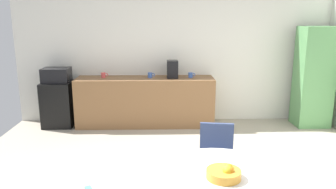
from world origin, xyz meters
TOP-DOWN VIEW (x-y plane):
  - wall_back at (0.00, 3.00)m, footprint 6.00×0.10m
  - counter_block at (-0.55, 2.65)m, footprint 2.53×0.60m
  - mini_fridge at (-2.17, 2.65)m, footprint 0.54×0.54m
  - microwave at (-2.17, 2.65)m, footprint 0.48×0.38m
  - locker_cabinet at (2.55, 2.55)m, footprint 0.60×0.50m
  - round_table at (0.22, -0.87)m, footprint 1.09×1.09m
  - chair_navy at (0.35, 0.09)m, footprint 0.47×0.47m
  - fruit_bowl at (0.23, -0.95)m, footprint 0.28×0.28m
  - mug_white at (0.29, 2.66)m, footprint 0.13×0.08m
  - mug_green at (-0.45, 2.67)m, footprint 0.13×0.08m
  - mug_red at (-1.32, 2.70)m, footprint 0.13×0.08m
  - coffee_maker at (-0.05, 2.65)m, footprint 0.20×0.24m

SIDE VIEW (x-z plane):
  - mini_fridge at x=-2.17m, z-range 0.00..0.83m
  - counter_block at x=-0.55m, z-range 0.00..0.90m
  - chair_navy at x=0.35m, z-range 0.11..0.94m
  - round_table at x=0.22m, z-range 0.23..0.97m
  - fruit_bowl at x=0.23m, z-range 0.73..0.84m
  - locker_cabinet at x=2.55m, z-range 0.00..1.83m
  - mug_white at x=0.29m, z-range 0.90..1.00m
  - mug_green at x=-0.45m, z-range 0.90..1.00m
  - mug_red at x=-1.32m, z-range 0.90..1.00m
  - microwave at x=-2.17m, z-range 0.83..1.09m
  - coffee_maker at x=-0.05m, z-range 0.90..1.22m
  - wall_back at x=0.00m, z-range 0.00..2.60m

